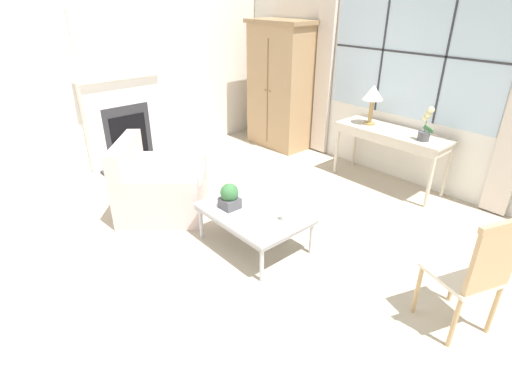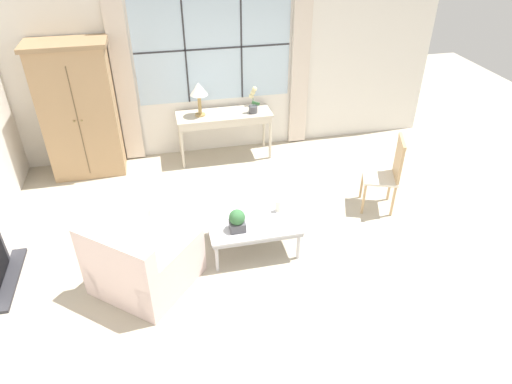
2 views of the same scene
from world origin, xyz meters
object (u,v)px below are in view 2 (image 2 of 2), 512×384
Objects in this scene: table_lamp at (199,91)px; coffee_table at (252,222)px; pillar_candle at (278,206)px; armchair_upholstered at (143,264)px; console_table at (224,118)px; potted_plant_small at (237,220)px; armoire at (79,111)px; potted_orchid at (253,103)px; side_chair_wooden at (389,170)px.

table_lamp reaches higher than coffee_table.
armchair_upholstered is at bearing -164.51° from pillar_candle.
table_lamp is at bearing 70.06° from armchair_upholstered.
console_table is at bearing 97.33° from pillar_candle.
armchair_upholstered is 4.99× the size of potted_plant_small.
armoire is at bearing -179.67° from table_lamp.
potted_orchid reaches higher than armchair_upholstered.
potted_plant_small is 1.62× the size of pillar_candle.
coffee_table is at bearing 15.62° from armchair_upholstered.
table_lamp is at bearing 179.02° from console_table.
side_chair_wooden reaches higher than potted_plant_small.
pillar_candle is (0.55, 0.24, -0.06)m from potted_plant_small.
table_lamp reaches higher than side_chair_wooden.
potted_orchid is 1.57× the size of potted_plant_small.
armoire reaches higher than armchair_upholstered.
side_chair_wooden is at bearing -52.04° from potted_orchid.
pillar_candle is at bearing 23.93° from potted_plant_small.
table_lamp is 0.49× the size of coffee_table.
table_lamp reaches higher than armchair_upholstered.
potted_plant_small is (-0.26, -2.46, -0.13)m from console_table.
potted_orchid is 0.40× the size of side_chair_wooden.
pillar_candle is (2.38, -2.21, -0.52)m from armoire.
side_chair_wooden reaches higher than pillar_candle.
armoire reaches higher than coffee_table.
armoire reaches higher than pillar_candle.
console_table is 3.55× the size of potted_orchid.
potted_orchid is 2.52m from potted_plant_small.
side_chair_wooden is 0.98× the size of coffee_table.
console_table is 2.83× the size of table_lamp.
console_table reaches higher than coffee_table.
coffee_table is 0.37m from pillar_candle.
armchair_upholstered reaches higher than console_table.
side_chair_wooden is at bearing -40.32° from table_lamp.
armchair_upholstered is at bearing -116.57° from console_table.
pillar_candle is at bearing -94.35° from potted_orchid.
armoire is 1.35× the size of console_table.
armoire is at bearing 126.70° from potted_plant_small.
side_chair_wooden is 3.92× the size of potted_plant_small.
table_lamp reaches higher than console_table.
console_table reaches higher than potted_plant_small.
armoire is at bearing -179.90° from console_table.
console_table is 2.33m from coffee_table.
pillar_candle is (1.62, 0.45, 0.19)m from armchair_upholstered.
table_lamp is at bearing 139.68° from side_chair_wooden.
armoire is 3.10m from potted_plant_small.
armoire reaches higher than table_lamp.
pillar_candle is (-0.16, -2.15, -0.44)m from potted_orchid.
armoire is 3.81× the size of table_lamp.
coffee_table is 6.49× the size of pillar_candle.
potted_orchid is (0.81, -0.08, -0.23)m from table_lamp.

